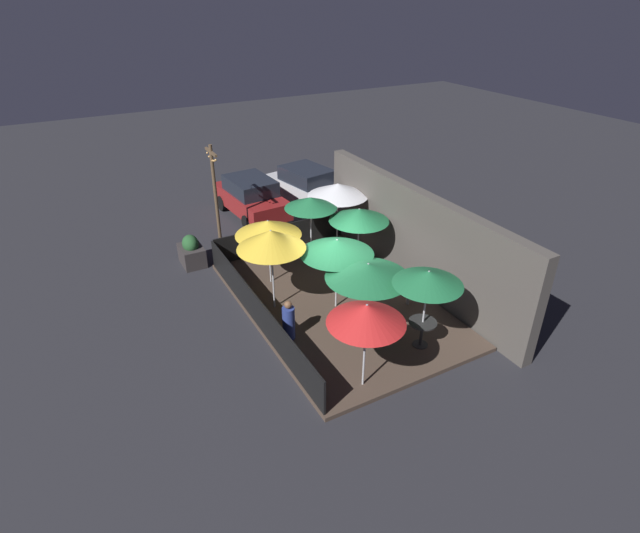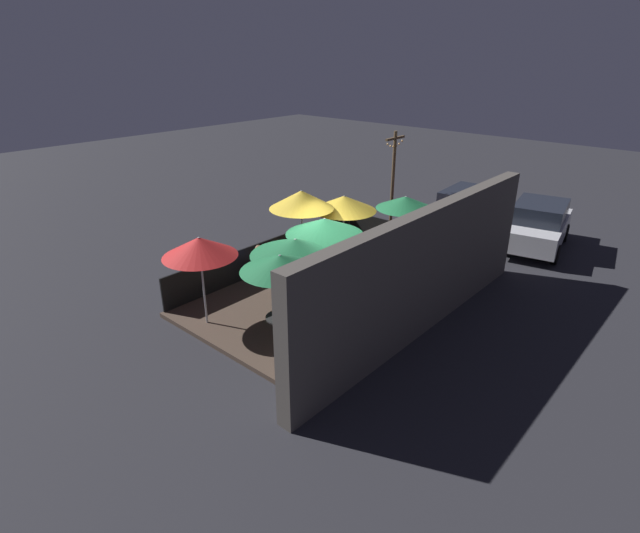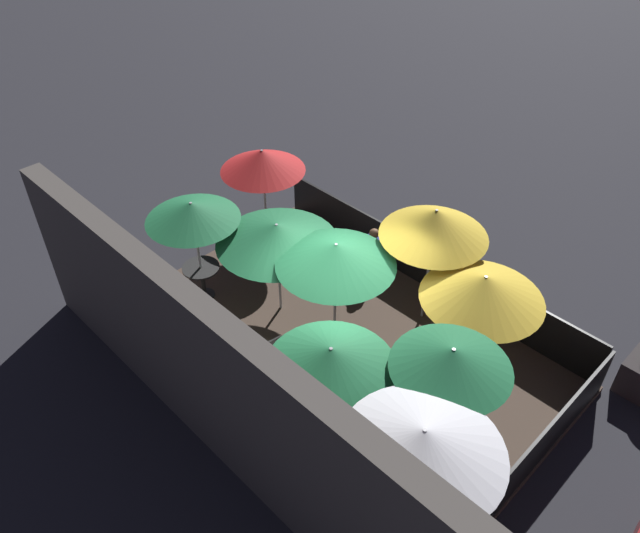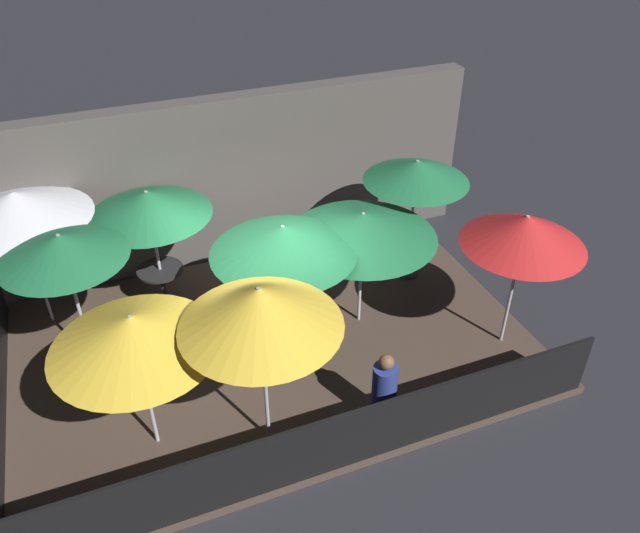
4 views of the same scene
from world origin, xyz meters
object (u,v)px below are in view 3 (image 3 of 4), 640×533
patio_umbrella_1 (331,359)px  patio_chair_1 (276,362)px  patio_umbrella_4 (262,160)px  patio_umbrella_5 (336,254)px  dining_table_0 (202,273)px  patio_umbrella_2 (423,441)px  patio_umbrella_6 (484,288)px  dining_table_1 (330,420)px  patio_umbrella_7 (452,359)px  patio_chair_0 (221,348)px  patio_umbrella_0 (192,211)px  patio_umbrella_3 (435,223)px  patio_umbrella_8 (277,234)px  patron_0 (373,254)px

patio_umbrella_1 → patio_chair_1: bearing=-9.0°
patio_umbrella_4 → patio_umbrella_5: 3.37m
patio_umbrella_5 → dining_table_0: (2.65, 1.03, -1.39)m
patio_umbrella_2 → patio_umbrella_6: bearing=-69.3°
dining_table_1 → patio_umbrella_4: bearing=-30.9°
patio_umbrella_7 → patio_umbrella_4: bearing=-16.5°
patio_chair_0 → patio_umbrella_2: bearing=-153.3°
patio_umbrella_7 → patio_chair_1: size_ratio=2.54×
patio_umbrella_2 → dining_table_1: patio_umbrella_2 is taller
patio_umbrella_6 → patio_umbrella_7: (-0.64, 1.79, 0.23)m
patio_umbrella_0 → patio_umbrella_2: (-6.03, 0.99, 0.10)m
patio_umbrella_1 → patio_chair_1: size_ratio=2.38×
patio_umbrella_7 → patio_chair_0: (3.71, 1.28, -1.63)m
patio_umbrella_4 → patio_chair_0: 4.13m
patio_umbrella_0 → patio_umbrella_3: patio_umbrella_3 is taller
dining_table_1 → patio_chair_0: 2.45m
patio_umbrella_4 → patio_umbrella_2: bearing=154.5°
patio_umbrella_4 → patio_umbrella_8: (-1.88, 1.29, -0.21)m
patio_umbrella_4 → dining_table_0: bearing=103.9°
patio_umbrella_7 → patron_0: (3.56, -2.54, -1.60)m
patio_umbrella_3 → patio_umbrella_6: size_ratio=1.17×
patio_umbrella_6 → patio_umbrella_1: bearing=77.7°
patio_umbrella_5 → patio_chair_0: 2.59m
patio_umbrella_1 → patio_umbrella_7: 1.66m
patio_umbrella_2 → patio_umbrella_1: bearing=-8.9°
dining_table_0 → patio_umbrella_6: bearing=-156.1°
patio_umbrella_6 → dining_table_1: size_ratio=2.83×
patron_0 → patio_umbrella_7: bearing=-118.9°
patio_chair_0 → patron_0: size_ratio=0.78×
dining_table_1 → patio_umbrella_0: bearing=-9.5°
patio_umbrella_2 → patio_umbrella_5: size_ratio=1.09×
patio_umbrella_6 → patio_umbrella_8: size_ratio=0.94×
patio_umbrella_8 → dining_table_1: 3.49m
patio_chair_1 → patron_0: size_ratio=0.79×
patio_umbrella_4 → patio_umbrella_7: (-6.01, 1.79, 0.10)m
patio_umbrella_0 → patio_umbrella_8: size_ratio=0.99×
patio_chair_1 → patio_umbrella_0: bearing=179.2°
patio_umbrella_5 → patio_umbrella_6: (-2.20, -1.12, -0.07)m
patio_umbrella_0 → dining_table_0: bearing=0.0°
patio_umbrella_2 → patio_chair_1: bearing=-8.9°
patio_umbrella_5 → patron_0: (0.72, -1.86, -1.44)m
patio_umbrella_5 → patio_umbrella_2: bearing=149.2°
patio_umbrella_3 → patio_chair_0: patio_umbrella_3 is taller
patio_umbrella_4 → dining_table_1: 5.72m
dining_table_0 → dining_table_1: dining_table_0 is taller
dining_table_1 → patio_chair_0: size_ratio=0.83×
patio_umbrella_5 → patio_chair_1: size_ratio=2.40×
patio_umbrella_8 → patio_umbrella_1: bearing=151.6°
patio_umbrella_3 → patron_0: (1.53, -0.26, -1.69)m
patio_umbrella_3 → patio_umbrella_4: size_ratio=1.10×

